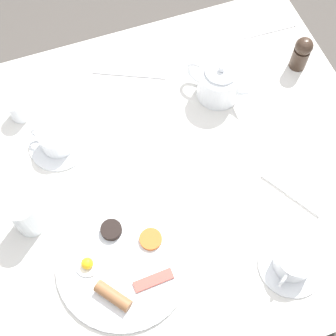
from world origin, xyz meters
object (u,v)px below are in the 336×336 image
object	(u,v)px
water_glass_tall	(26,215)
napkin_folded	(303,179)
teapot_near	(219,82)
fork_by_plate	(270,31)
salt_grinder	(302,53)
breakfast_plate	(123,263)
creamer_jug	(18,108)
teacup_with_saucer_right	(57,140)
teacup_with_saucer_left	(294,262)
knife_by_plate	(128,74)

from	to	relation	value
water_glass_tall	napkin_folded	distance (m)	0.67
water_glass_tall	teapot_near	bearing A→B (deg)	-70.21
napkin_folded	fork_by_plate	bearing A→B (deg)	-15.62
water_glass_tall	salt_grinder	distance (m)	0.84
water_glass_tall	fork_by_plate	xyz separation A→B (m)	(0.36, -0.79, -0.06)
salt_grinder	fork_by_plate	distance (m)	0.15
napkin_folded	breakfast_plate	bearing A→B (deg)	96.24
water_glass_tall	fork_by_plate	distance (m)	0.87
creamer_jug	breakfast_plate	bearing A→B (deg)	-164.16
salt_grinder	fork_by_plate	bearing A→B (deg)	7.09
teapot_near	teacup_with_saucer_right	bearing A→B (deg)	-127.25
teacup_with_saucer_right	creamer_jug	bearing A→B (deg)	29.70
teacup_with_saucer_right	teacup_with_saucer_left	bearing A→B (deg)	-138.85
teacup_with_saucer_left	knife_by_plate	bearing A→B (deg)	16.21
teapot_near	water_glass_tall	bearing A→B (deg)	-109.32
creamer_jug	napkin_folded	bearing A→B (deg)	-124.51
napkin_folded	fork_by_plate	xyz separation A→B (m)	(0.47, -0.13, -0.00)
teapot_near	knife_by_plate	world-z (taller)	teapot_near
teacup_with_saucer_left	napkin_folded	distance (m)	0.22
teacup_with_saucer_left	creamer_jug	size ratio (longest dim) A/B	1.92
breakfast_plate	napkin_folded	xyz separation A→B (m)	(0.05, -0.49, -0.00)
teapot_near	creamer_jug	bearing A→B (deg)	-141.22
breakfast_plate	salt_grinder	xyz separation A→B (m)	(0.38, -0.63, 0.05)
teacup_with_saucer_left	napkin_folded	world-z (taller)	teacup_with_saucer_left
creamer_jug	salt_grinder	distance (m)	0.78
breakfast_plate	water_glass_tall	xyz separation A→B (m)	(0.17, 0.17, 0.05)
knife_by_plate	teacup_with_saucer_right	bearing A→B (deg)	123.33
teapot_near	napkin_folded	bearing A→B (deg)	-21.50
teapot_near	salt_grinder	distance (m)	0.25
teacup_with_saucer_right	salt_grinder	world-z (taller)	salt_grinder
napkin_folded	knife_by_plate	world-z (taller)	napkin_folded
water_glass_tall	fork_by_plate	world-z (taller)	water_glass_tall
salt_grinder	napkin_folded	distance (m)	0.36
napkin_folded	knife_by_plate	distance (m)	0.55
napkin_folded	teacup_with_saucer_right	bearing A→B (deg)	61.30
teacup_with_saucer_left	fork_by_plate	xyz separation A→B (m)	(0.65, -0.26, -0.03)
teacup_with_saucer_right	napkin_folded	world-z (taller)	teacup_with_saucer_right
teacup_with_saucer_right	salt_grinder	xyz separation A→B (m)	(0.03, -0.70, 0.03)
teacup_with_saucer_right	knife_by_plate	distance (m)	0.29
creamer_jug	teacup_with_saucer_right	bearing A→B (deg)	-150.30
fork_by_plate	napkin_folded	bearing A→B (deg)	164.38
teacup_with_saucer_left	creamer_jug	world-z (taller)	teacup_with_saucer_left
water_glass_tall	salt_grinder	xyz separation A→B (m)	(0.21, -0.81, -0.00)
teapot_near	fork_by_plate	xyz separation A→B (m)	(0.15, -0.23, -0.05)
teapot_near	water_glass_tall	xyz separation A→B (m)	(-0.20, 0.56, 0.01)
teapot_near	knife_by_plate	xyz separation A→B (m)	(0.14, 0.21, -0.05)
breakfast_plate	teapot_near	distance (m)	0.53
breakfast_plate	fork_by_plate	size ratio (longest dim) A/B	1.89
water_glass_tall	knife_by_plate	world-z (taller)	water_glass_tall
teacup_with_saucer_right	fork_by_plate	distance (m)	0.70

